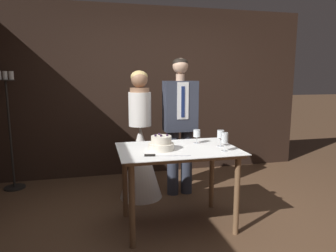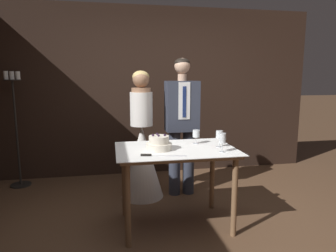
% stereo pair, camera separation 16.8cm
% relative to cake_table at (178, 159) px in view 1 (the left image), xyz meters
% --- Properties ---
extents(ground_plane, '(40.00, 40.00, 0.00)m').
position_rel_cake_table_xyz_m(ground_plane, '(0.07, -0.25, -0.72)').
color(ground_plane, brown).
extents(wall_back, '(5.12, 0.12, 2.61)m').
position_rel_cake_table_xyz_m(wall_back, '(0.07, 1.87, 0.59)').
color(wall_back, black).
rests_on(wall_back, ground_plane).
extents(cake_table, '(1.20, 0.83, 0.83)m').
position_rel_cake_table_xyz_m(cake_table, '(0.00, 0.00, 0.00)').
color(cake_table, brown).
rests_on(cake_table, ground_plane).
extents(tiered_cake, '(0.25, 0.25, 0.16)m').
position_rel_cake_table_xyz_m(tiered_cake, '(-0.18, -0.03, 0.17)').
color(tiered_cake, silver).
rests_on(tiered_cake, cake_table).
extents(cake_knife, '(0.42, 0.10, 0.02)m').
position_rel_cake_table_xyz_m(cake_knife, '(-0.25, -0.26, 0.12)').
color(cake_knife, silver).
rests_on(cake_knife, cake_table).
extents(wine_glass_near, '(0.07, 0.07, 0.15)m').
position_rel_cake_table_xyz_m(wine_glass_near, '(0.26, 0.17, 0.21)').
color(wine_glass_near, silver).
rests_on(wine_glass_near, cake_table).
extents(wine_glass_middle, '(0.07, 0.07, 0.18)m').
position_rel_cake_table_xyz_m(wine_glass_middle, '(0.41, -0.23, 0.24)').
color(wine_glass_middle, silver).
rests_on(wine_glass_middle, cake_table).
extents(wine_glass_far, '(0.07, 0.07, 0.17)m').
position_rel_cake_table_xyz_m(wine_glass_far, '(0.45, -0.03, 0.23)').
color(wine_glass_far, silver).
rests_on(wine_glass_far, cake_table).
extents(bride, '(0.54, 0.54, 1.62)m').
position_rel_cake_table_xyz_m(bride, '(-0.26, 0.82, -0.12)').
color(bride, white).
rests_on(bride, ground_plane).
extents(groom, '(0.42, 0.25, 1.77)m').
position_rel_cake_table_xyz_m(groom, '(0.26, 0.82, 0.27)').
color(groom, '#333847').
rests_on(groom, ground_plane).
extents(candle_stand, '(0.28, 0.28, 1.62)m').
position_rel_cake_table_xyz_m(candle_stand, '(-1.94, 1.54, 0.09)').
color(candle_stand, black).
rests_on(candle_stand, ground_plane).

